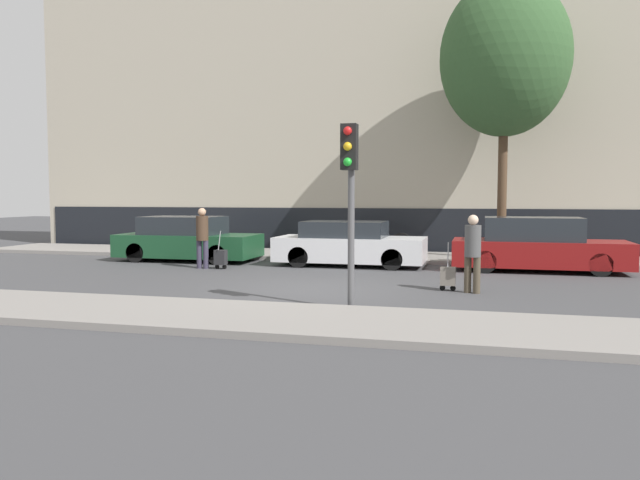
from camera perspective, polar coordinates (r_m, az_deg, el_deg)
ground_plane at (r=13.81m, az=-0.38°, el=-4.48°), size 80.00×80.00×0.00m
sidewalk_near at (r=10.28m, az=-5.84°, el=-7.13°), size 28.00×2.50×0.12m
sidewalk_far at (r=20.60m, az=4.67°, el=-1.49°), size 28.00×3.00×0.12m
building_facade at (r=24.47m, az=6.32°, el=11.25°), size 28.00×3.31×10.27m
parked_car_0 at (r=20.10m, az=-12.05°, el=-0.00°), size 4.38×1.88×1.40m
parked_car_1 at (r=18.28m, az=2.67°, el=-0.42°), size 4.33×1.82×1.30m
parked_car_2 at (r=17.90m, az=19.25°, el=-0.55°), size 4.58×1.74×1.47m
pedestrian_left at (r=17.87m, az=-10.71°, el=0.53°), size 0.35×0.34×1.71m
trolley_left at (r=17.69m, az=-9.07°, el=-1.59°), size 0.34×0.29×1.07m
pedestrian_right at (r=13.49m, az=13.79°, el=-0.80°), size 0.34×0.34×1.65m
trolley_right at (r=13.76m, az=11.61°, el=-3.27°), size 0.34×0.29×1.05m
traffic_light at (r=11.07m, az=2.76°, el=5.71°), size 0.28×0.47×3.30m
parked_bicycle at (r=20.76m, az=6.03°, el=-0.26°), size 1.77×0.06×0.96m
bare_tree_near_crossing at (r=20.37m, az=16.55°, el=15.66°), size 3.89×3.89×8.48m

